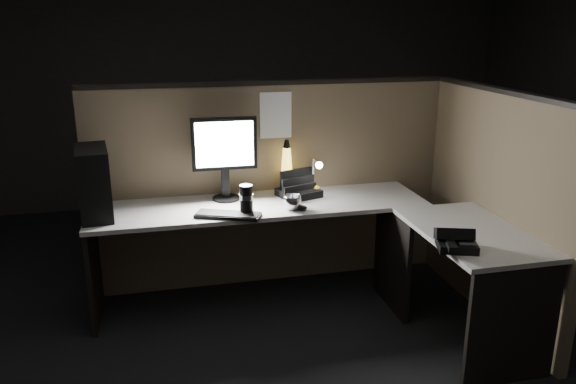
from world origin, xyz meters
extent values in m
plane|color=black|center=(0.00, 0.00, 0.00)|extent=(6.00, 6.00, 0.00)
plane|color=#282623|center=(0.00, 3.00, 1.35)|extent=(6.00, 0.00, 6.00)
cube|color=brown|center=(0.00, 0.93, 0.75)|extent=(2.66, 0.06, 1.50)
cube|color=brown|center=(1.33, 0.10, 0.75)|extent=(0.06, 1.66, 1.50)
cube|color=#AEACA5|center=(-0.15, 0.60, 0.71)|extent=(2.30, 0.60, 0.03)
cube|color=#AEACA5|center=(1.00, -0.20, 0.71)|extent=(0.60, 1.00, 0.03)
cube|color=black|center=(-1.28, 0.60, 0.35)|extent=(0.03, 0.55, 0.70)
cube|color=black|center=(1.00, -0.68, 0.35)|extent=(0.55, 0.03, 0.70)
cube|color=black|center=(0.72, 0.30, 0.35)|extent=(0.03, 0.55, 0.70)
cube|color=black|center=(-1.22, 0.60, 0.95)|extent=(0.24, 0.45, 0.45)
cylinder|color=black|center=(-0.36, 0.75, 0.74)|extent=(0.19, 0.19, 0.02)
cube|color=black|center=(-0.36, 0.77, 0.85)|extent=(0.05, 0.04, 0.21)
cube|color=black|center=(-0.36, 0.76, 1.13)|extent=(0.45, 0.04, 0.36)
cube|color=white|center=(-0.36, 0.74, 1.13)|extent=(0.40, 0.01, 0.31)
cube|color=black|center=(-0.40, 0.38, 0.74)|extent=(0.44, 0.29, 0.02)
ellipsoid|color=black|center=(0.09, 0.40, 0.75)|extent=(0.11, 0.09, 0.03)
cube|color=white|center=(0.29, 0.80, 0.75)|extent=(0.05, 0.06, 0.03)
cylinder|color=white|center=(0.29, 0.80, 0.87)|extent=(0.01, 0.01, 0.21)
cylinder|color=white|center=(0.29, 0.73, 0.97)|extent=(0.01, 0.14, 0.01)
sphere|color=white|center=(0.29, 0.65, 0.96)|extent=(0.05, 0.05, 0.05)
cube|color=black|center=(0.15, 0.70, 0.76)|extent=(0.33, 0.31, 0.05)
cube|color=black|center=(0.15, 0.66, 0.80)|extent=(0.26, 0.10, 0.10)
cube|color=black|center=(0.15, 0.78, 0.84)|extent=(0.26, 0.10, 0.18)
cone|color=black|center=(0.09, 0.82, 0.79)|extent=(0.11, 0.11, 0.12)
cone|color=yellow|center=(0.09, 0.82, 0.96)|extent=(0.09, 0.09, 0.21)
sphere|color=maroon|center=(0.09, 0.82, 0.89)|extent=(0.04, 0.04, 0.04)
sphere|color=maroon|center=(0.09, 0.82, 0.97)|extent=(0.03, 0.03, 0.03)
cone|color=black|center=(0.09, 0.82, 1.09)|extent=(0.05, 0.05, 0.06)
cylinder|color=black|center=(-0.28, 0.39, 0.83)|extent=(0.09, 0.09, 0.20)
imported|color=silver|center=(0.04, 0.42, 0.78)|extent=(0.15, 0.15, 0.10)
sphere|color=gold|center=(0.28, 0.70, 0.78)|extent=(0.05, 0.05, 0.05)
cube|color=white|center=(0.03, 0.90, 1.29)|extent=(0.23, 0.00, 0.33)
cube|color=black|center=(0.76, -0.44, 0.75)|extent=(0.25, 0.24, 0.05)
cube|color=black|center=(0.76, -0.40, 0.81)|extent=(0.24, 0.18, 0.10)
cube|color=black|center=(0.70, -0.49, 0.78)|extent=(0.09, 0.16, 0.03)
cube|color=#3F3F42|center=(0.81, -0.47, 0.78)|extent=(0.11, 0.11, 0.00)
camera|label=1|loc=(-0.81, -3.02, 1.94)|focal=35.00mm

